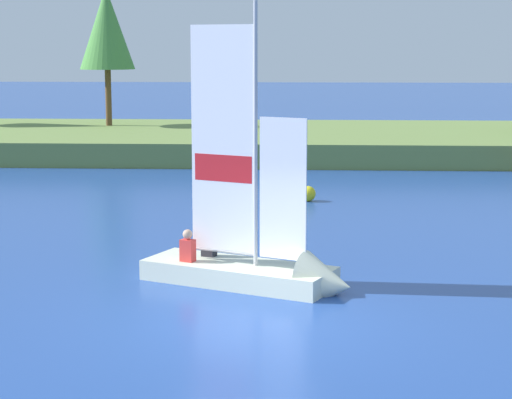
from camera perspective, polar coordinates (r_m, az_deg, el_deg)
name	(u,v)px	position (r m, az deg, el deg)	size (l,w,h in m)	color
ground_plane	(250,324)	(16.22, -0.39, -7.63)	(200.00, 200.00, 0.00)	#234793
shore_bank	(284,141)	(41.39, 1.70, 3.58)	(80.00, 11.69, 0.96)	olive
shoreline_tree_centre	(107,29)	(44.24, -9.13, 10.29)	(2.55, 2.55, 6.39)	brown
sailboat	(269,267)	(18.48, 0.82, -4.14)	(4.51, 2.96, 6.01)	silver
channel_buoy	(308,194)	(28.54, 3.21, 0.36)	(0.47, 0.47, 0.47)	yellow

